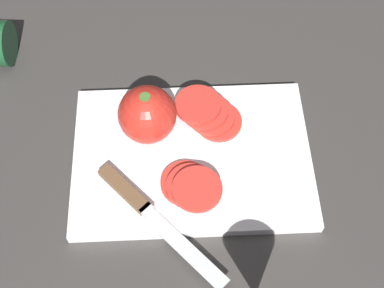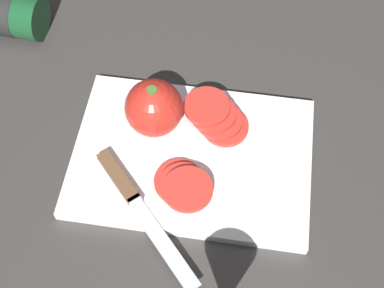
{
  "view_description": "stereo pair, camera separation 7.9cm",
  "coord_description": "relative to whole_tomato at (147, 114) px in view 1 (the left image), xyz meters",
  "views": [
    {
      "loc": [
        0.01,
        -0.39,
        0.73
      ],
      "look_at": [
        0.03,
        0.02,
        0.05
      ],
      "focal_mm": 50.0,
      "sensor_mm": 36.0,
      "label": 1
    },
    {
      "loc": [
        0.09,
        -0.38,
        0.73
      ],
      "look_at": [
        0.03,
        0.02,
        0.05
      ],
      "focal_mm": 50.0,
      "sensor_mm": 36.0,
      "label": 2
    }
  ],
  "objects": [
    {
      "name": "tomato_slice_stack_far",
      "position": [
        0.06,
        -0.11,
        -0.03
      ],
      "size": [
        0.09,
        0.09,
        0.02
      ],
      "color": "red",
      "rests_on": "cutting_board"
    },
    {
      "name": "ground_plane",
      "position": [
        0.04,
        -0.07,
        -0.06
      ],
      "size": [
        3.0,
        3.0,
        0.0
      ],
      "primitive_type": "plane",
      "color": "#383533"
    },
    {
      "name": "whole_tomato",
      "position": [
        0.0,
        0.0,
        0.0
      ],
      "size": [
        0.09,
        0.09,
        0.09
      ],
      "color": "red",
      "rests_on": "cutting_board"
    },
    {
      "name": "knife",
      "position": [
        -0.02,
        -0.13,
        -0.04
      ],
      "size": [
        0.18,
        0.2,
        0.01
      ],
      "rotation": [
        0.0,
        0.0,
        5.46
      ],
      "color": "silver",
      "rests_on": "cutting_board"
    },
    {
      "name": "cutting_board",
      "position": [
        0.07,
        -0.05,
        -0.05
      ],
      "size": [
        0.37,
        0.26,
        0.02
      ],
      "color": "white",
      "rests_on": "ground_plane"
    },
    {
      "name": "tomato_slice_stack_near",
      "position": [
        0.09,
        0.02,
        -0.03
      ],
      "size": [
        0.11,
        0.09,
        0.03
      ],
      "color": "red",
      "rests_on": "cutting_board"
    }
  ]
}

